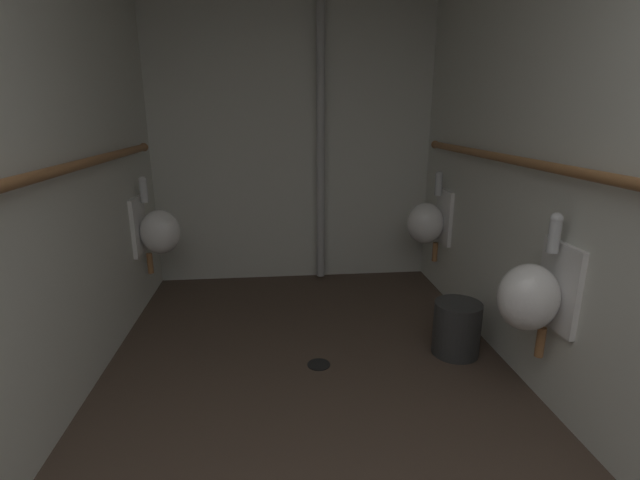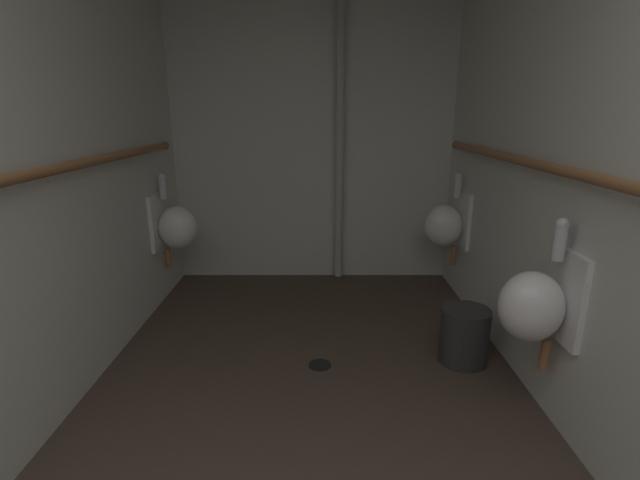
# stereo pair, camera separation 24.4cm
# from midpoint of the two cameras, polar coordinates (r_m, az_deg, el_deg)

# --- Properties ---
(floor) EXTENTS (2.56, 4.17, 0.08)m
(floor) POSITION_cam_midpoint_polar(r_m,az_deg,el_deg) (2.51, -3.62, -21.74)
(floor) COLOR #47382D
(floor) RESTS_ON ground
(wall_left) EXTENTS (0.06, 4.17, 2.51)m
(wall_left) POSITION_cam_midpoint_polar(r_m,az_deg,el_deg) (2.33, -36.92, 6.91)
(wall_left) COLOR silver
(wall_left) RESTS_ON ground
(wall_right) EXTENTS (0.06, 4.17, 2.51)m
(wall_right) POSITION_cam_midpoint_polar(r_m,az_deg,el_deg) (2.39, 27.61, 8.42)
(wall_right) COLOR silver
(wall_right) RESTS_ON ground
(wall_back) EXTENTS (2.56, 0.06, 2.51)m
(wall_back) POSITION_cam_midpoint_polar(r_m,az_deg,el_deg) (4.05, -5.18, 12.44)
(wall_back) COLOR silver
(wall_back) RESTS_ON ground
(urinal_left_mid) EXTENTS (0.32, 0.30, 0.76)m
(urinal_left_mid) POSITION_cam_midpoint_polar(r_m,az_deg,el_deg) (3.69, -21.70, 1.09)
(urinal_left_mid) COLOR white
(urinal_right_mid) EXTENTS (0.32, 0.30, 0.76)m
(urinal_right_mid) POSITION_cam_midpoint_polar(r_m,az_deg,el_deg) (2.41, 22.74, -6.54)
(urinal_right_mid) COLOR white
(urinal_right_far) EXTENTS (0.32, 0.30, 0.76)m
(urinal_right_far) POSITION_cam_midpoint_polar(r_m,az_deg,el_deg) (3.78, 11.72, 2.22)
(urinal_right_far) COLOR white
(supply_pipe_left) EXTENTS (0.06, 3.38, 0.06)m
(supply_pipe_left) POSITION_cam_midpoint_polar(r_m,az_deg,el_deg) (2.28, -35.05, 6.50)
(supply_pipe_left) COLOR #936038
(supply_pipe_right) EXTENTS (0.06, 3.48, 0.06)m
(supply_pipe_right) POSITION_cam_midpoint_polar(r_m,az_deg,el_deg) (2.35, 25.67, 7.99)
(supply_pipe_right) COLOR #936038
(standpipe_back_wall) EXTENTS (0.07, 0.07, 2.46)m
(standpipe_back_wall) POSITION_cam_midpoint_polar(r_m,az_deg,el_deg) (3.95, -1.72, 12.41)
(standpipe_back_wall) COLOR #B2B2B2
(standpipe_back_wall) RESTS_ON ground
(floor_drain) EXTENTS (0.14, 0.14, 0.01)m
(floor_drain) POSITION_cam_midpoint_polar(r_m,az_deg,el_deg) (2.86, -2.68, -15.51)
(floor_drain) COLOR black
(floor_drain) RESTS_ON ground
(waste_bin) EXTENTS (0.29, 0.29, 0.34)m
(waste_bin) POSITION_cam_midpoint_polar(r_m,az_deg,el_deg) (2.99, 14.67, -10.84)
(waste_bin) COLOR #2D2D2D
(waste_bin) RESTS_ON ground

